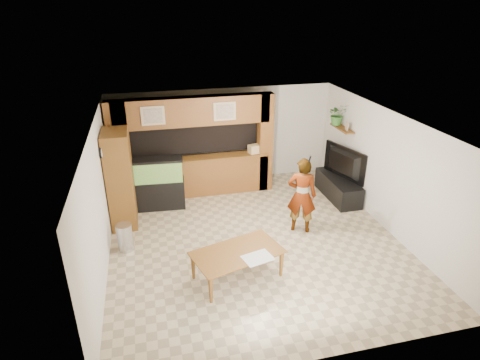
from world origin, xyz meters
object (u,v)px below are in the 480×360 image
object	(u,v)px
pantry_cabinet	(120,179)
aquarium	(160,184)
person	(302,195)
television	(341,164)
dining_table	(238,266)

from	to	relation	value
pantry_cabinet	aquarium	xyz separation A→B (m)	(0.86, 0.56, -0.46)
person	pantry_cabinet	bearing A→B (deg)	6.74
television	pantry_cabinet	bearing A→B (deg)	73.24
aquarium	television	xyz separation A→B (m)	(4.49, -0.50, 0.31)
pantry_cabinet	person	distance (m)	4.00
person	dining_table	distance (m)	2.26
aquarium	dining_table	bearing A→B (deg)	-64.45
pantry_cabinet	aquarium	world-z (taller)	pantry_cabinet
pantry_cabinet	dining_table	xyz separation A→B (m)	(2.07, -2.59, -0.81)
pantry_cabinet	television	size ratio (longest dim) A/B	1.56
pantry_cabinet	television	distance (m)	5.35
television	person	distance (m)	2.03
aquarium	television	distance (m)	4.53
pantry_cabinet	person	xyz separation A→B (m)	(3.80, -1.25, -0.24)
aquarium	person	xyz separation A→B (m)	(2.94, -1.80, 0.23)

